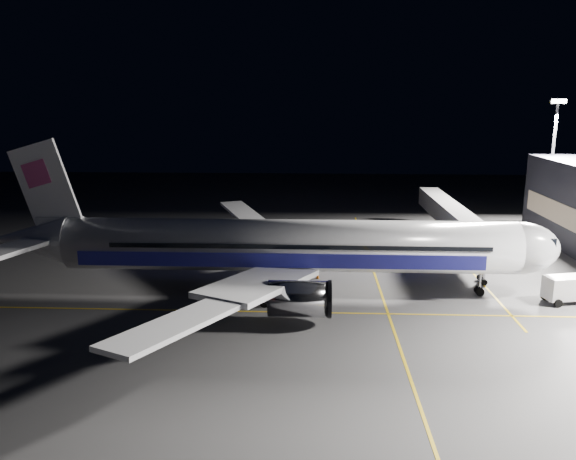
# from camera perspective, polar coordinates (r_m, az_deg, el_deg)

# --- Properties ---
(ground) EXTENTS (200.00, 200.00, 0.00)m
(ground) POSITION_cam_1_polar(r_m,az_deg,el_deg) (61.92, 0.17, -6.31)
(ground) COLOR #4C4C4F
(ground) RESTS_ON ground
(guide_line_main) EXTENTS (0.25, 80.00, 0.01)m
(guide_line_main) POSITION_cam_1_polar(r_m,az_deg,el_deg) (62.32, 9.45, -6.36)
(guide_line_main) COLOR gold
(guide_line_main) RESTS_ON ground
(guide_line_cross) EXTENTS (70.00, 0.25, 0.01)m
(guide_line_cross) POSITION_cam_1_polar(r_m,az_deg,el_deg) (56.31, -0.10, -8.34)
(guide_line_cross) COLOR gold
(guide_line_cross) RESTS_ON ground
(guide_line_side) EXTENTS (0.25, 40.00, 0.01)m
(guide_line_side) POSITION_cam_1_polar(r_m,az_deg,el_deg) (73.98, 17.84, -3.68)
(guide_line_side) COLOR gold
(guide_line_side) RESTS_ON ground
(airliner) EXTENTS (61.48, 54.22, 16.64)m
(airliner) POSITION_cam_1_polar(r_m,az_deg,el_deg) (60.45, -0.85, -1.67)
(airliner) COLOR silver
(airliner) RESTS_ON ground
(jet_bridge) EXTENTS (3.60, 34.40, 6.30)m
(jet_bridge) POSITION_cam_1_polar(r_m,az_deg,el_deg) (80.44, 16.61, 1.10)
(jet_bridge) COLOR #B2B2B7
(jet_bridge) RESTS_ON ground
(floodlight_mast_north) EXTENTS (2.40, 0.68, 20.70)m
(floodlight_mast_north) POSITION_cam_1_polar(r_m,az_deg,el_deg) (98.12, 25.30, 7.09)
(floodlight_mast_north) COLOR #59595E
(floodlight_mast_north) RESTS_ON ground
(service_truck) EXTENTS (5.90, 3.40, 2.84)m
(service_truck) POSITION_cam_1_polar(r_m,az_deg,el_deg) (65.29, 26.74, -5.33)
(service_truck) COLOR silver
(service_truck) RESTS_ON ground
(baggage_tug) EXTENTS (2.97, 2.61, 1.85)m
(baggage_tug) POSITION_cam_1_polar(r_m,az_deg,el_deg) (78.01, -0.95, -1.52)
(baggage_tug) COLOR black
(baggage_tug) RESTS_ON ground
(safety_cone_a) EXTENTS (0.35, 0.35, 0.52)m
(safety_cone_a) POSITION_cam_1_polar(r_m,az_deg,el_deg) (75.16, 1.24, -2.57)
(safety_cone_a) COLOR orange
(safety_cone_a) RESTS_ON ground
(safety_cone_b) EXTENTS (0.39, 0.39, 0.58)m
(safety_cone_b) POSITION_cam_1_polar(r_m,az_deg,el_deg) (70.64, -1.49, -3.58)
(safety_cone_b) COLOR orange
(safety_cone_b) RESTS_ON ground
(safety_cone_c) EXTENTS (0.41, 0.41, 0.61)m
(safety_cone_c) POSITION_cam_1_polar(r_m,az_deg,el_deg) (66.42, 3.05, -4.68)
(safety_cone_c) COLOR orange
(safety_cone_c) RESTS_ON ground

